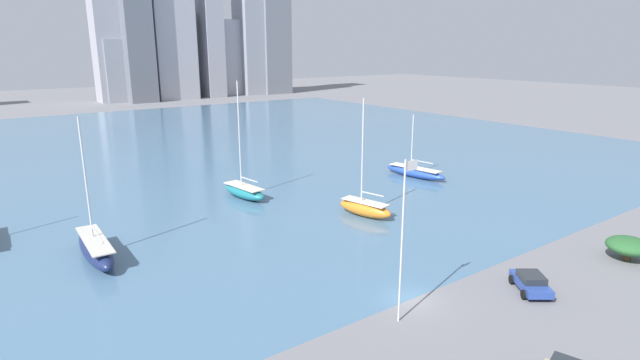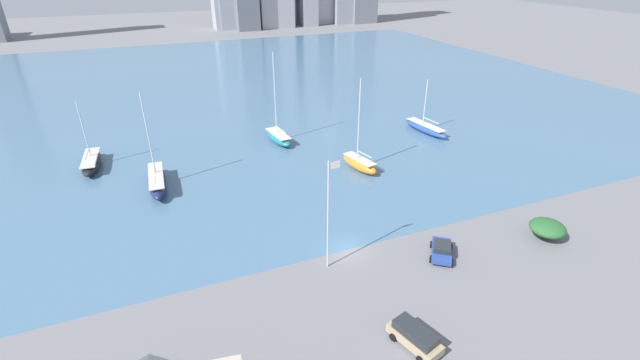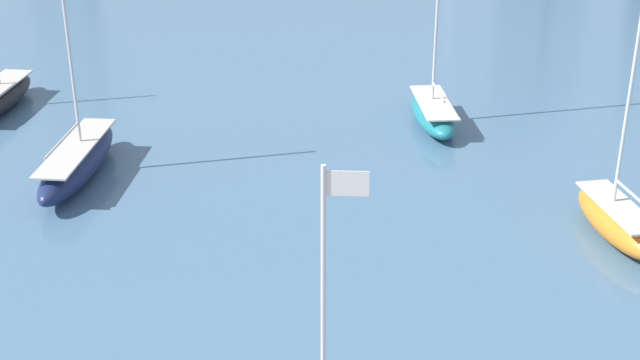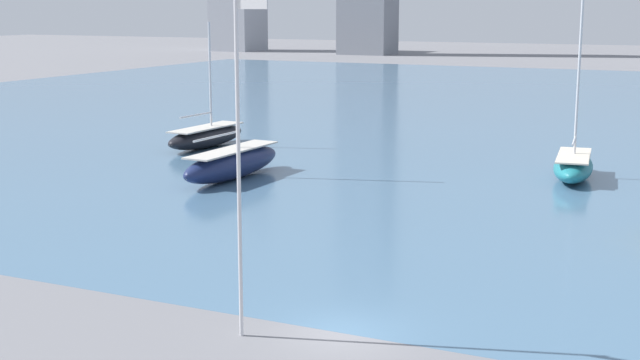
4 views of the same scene
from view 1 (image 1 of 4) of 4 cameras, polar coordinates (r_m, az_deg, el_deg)
The scene contains 10 objects.
ground_plane at distance 41.45m, azimuth 10.37°, elevation -13.28°, with size 500.00×500.00×0.00m, color slate.
harbor_water at distance 100.46m, azimuth -19.69°, elevation 2.90°, with size 180.00×140.00×0.00m.
flag_pole at distance 35.60m, azimuth 9.42°, elevation -6.45°, with size 1.24×0.14×12.14m.
yard_shrub at distance 55.25m, azimuth 31.81°, elevation -6.42°, with size 3.95×3.95×2.23m.
distant_city_skyline at distance 201.36m, azimuth -20.73°, elevation 15.91°, with size 205.07×21.39×71.62m.
sailboat_teal at distance 67.05m, azimuth -8.65°, elevation -1.24°, with size 3.57×8.43×15.34m.
sailboat_blue at distance 78.31m, azimuth 10.81°, elevation 0.92°, with size 3.84×10.76×9.62m.
sailboat_navy at distance 52.00m, azimuth -24.27°, elevation -7.12°, with size 2.71×10.81×13.43m.
sailboat_orange at distance 59.39m, azimuth 5.16°, elevation -3.17°, with size 3.75×7.53×13.88m.
parked_sedan_blue at distance 45.12m, azimuth 22.96°, elevation -10.70°, with size 4.20×4.68×1.53m.
Camera 1 is at (-26.94, -24.81, 19.41)m, focal length 28.00 mm.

